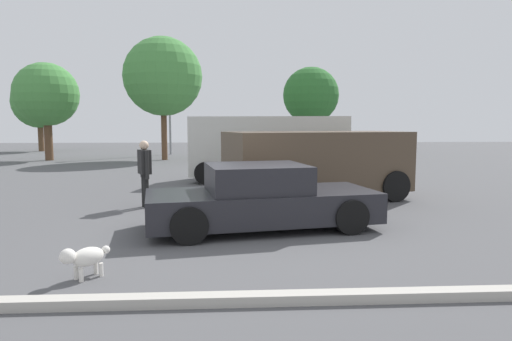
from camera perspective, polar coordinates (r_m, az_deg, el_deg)
The scene contains 12 objects.
ground_plane at distance 8.19m, azimuth -1.24°, elevation -7.93°, with size 80.00×80.00×0.00m, color #515154.
sedan_foreground at distance 8.28m, azimuth 0.62°, elevation -3.75°, with size 4.54×2.46×1.23m.
dog at distance 6.09m, azimuth -21.60°, elevation -10.54°, with size 0.52×0.53×0.45m.
van_white at distance 14.98m, azimuth 1.88°, elevation 3.11°, with size 5.56×3.11×2.24m.
suv_dark at distance 11.55m, azimuth 8.05°, elevation 1.09°, with size 5.06×3.20×1.79m.
pedestrian at distance 10.67m, azimuth -14.41°, elevation 0.32°, with size 0.39×0.52×1.60m.
parking_curb at distance 5.01m, azimuth 0.16°, elevation -16.47°, with size 8.43×0.20×0.12m, color #B7B2A8.
light_post_near at distance 29.25m, azimuth -11.33°, elevation 11.79°, with size 0.44×0.44×7.46m.
tree_back_left at distance 30.73m, azimuth 7.19°, elevation 9.74°, with size 3.86×3.86×5.93m.
tree_back_center at distance 35.91m, azimuth -26.57°, elevation 8.03°, with size 3.80×3.80×5.52m.
tree_back_right at distance 26.64m, azimuth -25.81°, elevation 8.93°, with size 3.43×3.43×5.33m.
tree_far_right at distance 24.99m, azimuth -12.12°, elevation 11.94°, with size 4.32×4.32×6.76m.
Camera 1 is at (-0.28, -7.94, 1.98)m, focal length 30.49 mm.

